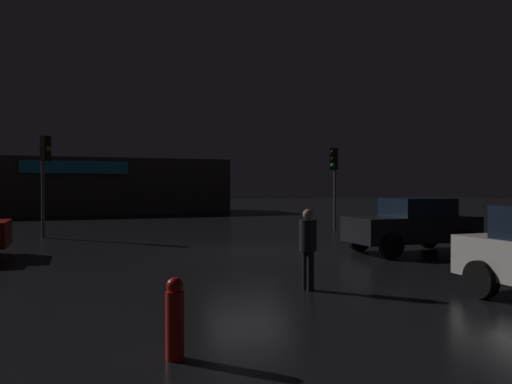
# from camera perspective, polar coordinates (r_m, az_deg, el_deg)

# --- Properties ---
(ground_plane) EXTENTS (120.00, 120.00, 0.00)m
(ground_plane) POSITION_cam_1_polar(r_m,az_deg,el_deg) (15.55, -0.94, -6.80)
(ground_plane) COLOR black
(store_building) EXTENTS (21.96, 6.81, 4.02)m
(store_building) POSITION_cam_1_polar(r_m,az_deg,el_deg) (39.44, -19.81, 0.63)
(store_building) COLOR #4C4742
(store_building) RESTS_ON ground
(traffic_signal_main) EXTENTS (0.42, 0.42, 3.79)m
(traffic_signal_main) POSITION_cam_1_polar(r_m,az_deg,el_deg) (23.72, 8.83, 2.75)
(traffic_signal_main) COLOR #595B60
(traffic_signal_main) RESTS_ON ground
(traffic_signal_opposite) EXTENTS (0.42, 0.42, 3.96)m
(traffic_signal_opposite) POSITION_cam_1_polar(r_m,az_deg,el_deg) (21.17, -22.80, 2.89)
(traffic_signal_opposite) COLOR #595B60
(traffic_signal_opposite) RESTS_ON ground
(car_far) EXTENTS (3.95, 1.94, 1.66)m
(car_far) POSITION_cam_1_polar(r_m,az_deg,el_deg) (16.03, 17.33, -3.57)
(car_far) COLOR black
(car_far) RESTS_ON ground
(pedestrian) EXTENTS (0.40, 0.40, 1.58)m
(pedestrian) POSITION_cam_1_polar(r_m,az_deg,el_deg) (9.87, 5.91, -5.80)
(pedestrian) COLOR black
(pedestrian) RESTS_ON ground
(fire_hydrant) EXTENTS (0.22, 0.22, 0.96)m
(fire_hydrant) POSITION_cam_1_polar(r_m,az_deg,el_deg) (6.13, -9.18, -13.98)
(fire_hydrant) COLOR red
(fire_hydrant) RESTS_ON ground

